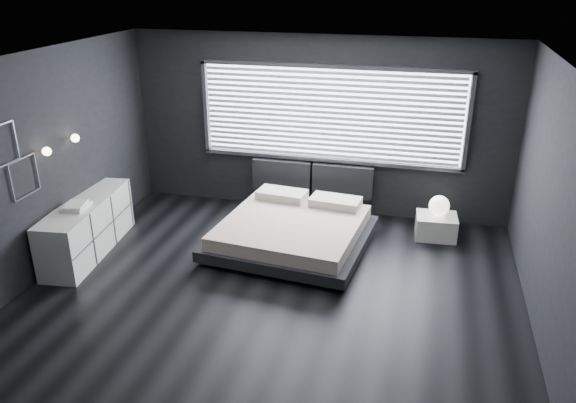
# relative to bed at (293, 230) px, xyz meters

# --- Properties ---
(room) EXTENTS (6.04, 6.00, 2.80)m
(room) POSITION_rel_bed_xyz_m (0.05, -1.33, 1.15)
(room) COLOR black
(room) RESTS_ON ground
(window) EXTENTS (4.14, 0.09, 1.52)m
(window) POSITION_rel_bed_xyz_m (0.25, 1.36, 1.36)
(window) COLOR white
(window) RESTS_ON ground
(headboard) EXTENTS (1.96, 0.16, 0.52)m
(headboard) POSITION_rel_bed_xyz_m (-0.00, 1.31, 0.32)
(headboard) COLOR black
(headboard) RESTS_ON ground
(sconce_near) EXTENTS (0.18, 0.11, 0.11)m
(sconce_near) POSITION_rel_bed_xyz_m (-2.83, -1.28, 1.35)
(sconce_near) COLOR silver
(sconce_near) RESTS_ON ground
(sconce_far) EXTENTS (0.18, 0.11, 0.11)m
(sconce_far) POSITION_rel_bed_xyz_m (-2.83, -0.68, 1.35)
(sconce_far) COLOR silver
(sconce_far) RESTS_ON ground
(wall_art_upper) EXTENTS (0.01, 0.48, 0.48)m
(wall_art_upper) POSITION_rel_bed_xyz_m (-2.92, -1.88, 1.60)
(wall_art_upper) COLOR #47474C
(wall_art_upper) RESTS_ON ground
(wall_art_lower) EXTENTS (0.01, 0.48, 0.48)m
(wall_art_lower) POSITION_rel_bed_xyz_m (-2.92, -1.63, 1.13)
(wall_art_lower) COLOR #47474C
(wall_art_lower) RESTS_ON ground
(bed) EXTENTS (2.28, 2.19, 0.54)m
(bed) POSITION_rel_bed_xyz_m (0.00, 0.00, 0.00)
(bed) COLOR black
(bed) RESTS_ON ground
(nightstand) EXTENTS (0.61, 0.52, 0.34)m
(nightstand) POSITION_rel_bed_xyz_m (1.98, 0.82, -0.08)
(nightstand) COLOR silver
(nightstand) RESTS_ON ground
(orb_lamp) EXTENTS (0.30, 0.30, 0.30)m
(orb_lamp) POSITION_rel_bed_xyz_m (1.99, 0.86, 0.24)
(orb_lamp) COLOR white
(orb_lamp) RESTS_ON nightstand
(dresser) EXTENTS (0.74, 1.93, 0.75)m
(dresser) POSITION_rel_bed_xyz_m (-2.72, -0.85, 0.13)
(dresser) COLOR silver
(dresser) RESTS_ON ground
(book_stack) EXTENTS (0.33, 0.41, 0.08)m
(book_stack) POSITION_rel_bed_xyz_m (-2.69, -1.07, 0.54)
(book_stack) COLOR silver
(book_stack) RESTS_ON dresser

